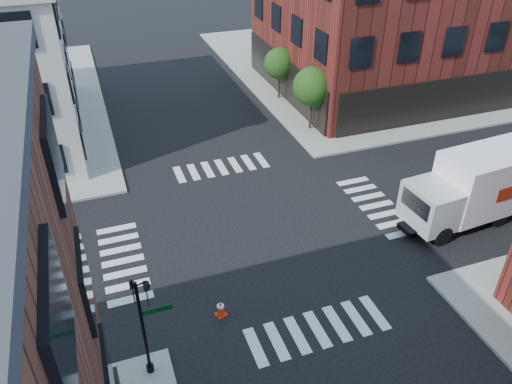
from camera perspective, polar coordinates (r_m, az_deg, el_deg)
The scene contains 8 objects.
ground at distance 26.08m, azimuth 0.37°, elevation -4.49°, with size 120.00×120.00×0.00m, color black.
sidewalk_ne at distance 51.69m, azimuth 14.88°, elevation 14.25°, with size 30.00×30.00×0.15m, color gray.
building_ne at distance 45.96m, azimuth 18.92°, elevation 19.06°, with size 25.00×16.00×12.00m, color #401510.
tree_near at distance 35.21m, azimuth 6.54°, elevation 11.70°, with size 2.69×2.69×4.49m.
tree_far at distance 40.44m, azimuth 2.79°, elevation 14.31°, with size 2.43×2.43×4.07m.
signal_pole at distance 18.24m, azimuth -12.76°, elevation -13.75°, with size 1.29×1.24×4.60m.
box_truck at distance 28.57m, azimuth 24.46°, elevation 0.76°, with size 8.75×3.24×3.89m.
traffic_cone at distance 21.57m, azimuth -4.08°, elevation -13.13°, with size 0.54×0.54×0.78m.
Camera 1 is at (-7.11, -19.37, 15.95)m, focal length 35.00 mm.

